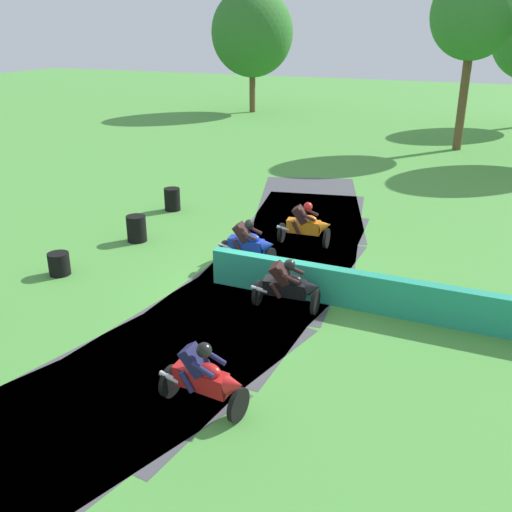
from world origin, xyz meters
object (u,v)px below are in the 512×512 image
at_px(tire_stack_mid_a, 59,264).
at_px(tire_stack_far, 172,199).
at_px(motorcycle_chase_black, 288,286).
at_px(tire_stack_mid_b, 137,229).
at_px(motorcycle_trailing_blue, 249,244).
at_px(motorcycle_lead_red, 205,378).
at_px(motorcycle_fourth_orange, 306,225).

bearing_deg(tire_stack_mid_a, tire_stack_far, 92.48).
distance_m(motorcycle_chase_black, tire_stack_mid_a, 6.32).
bearing_deg(tire_stack_far, tire_stack_mid_b, -78.03).
relative_size(motorcycle_chase_black, tire_stack_far, 2.10).
distance_m(motorcycle_chase_black, motorcycle_trailing_blue, 2.84).
bearing_deg(motorcycle_chase_black, tire_stack_far, 139.24).
bearing_deg(tire_stack_mid_b, motorcycle_lead_red, -47.78).
height_order(motorcycle_fourth_orange, tire_stack_far, motorcycle_fourth_orange).
relative_size(motorcycle_lead_red, tire_stack_far, 2.13).
relative_size(motorcycle_fourth_orange, tire_stack_mid_a, 2.81).
height_order(motorcycle_trailing_blue, tire_stack_mid_b, motorcycle_trailing_blue).
bearing_deg(motorcycle_chase_black, tire_stack_mid_a, -175.75).
height_order(motorcycle_chase_black, tire_stack_mid_b, motorcycle_chase_black).
relative_size(motorcycle_fourth_orange, tire_stack_far, 2.10).
relative_size(motorcycle_lead_red, tire_stack_mid_b, 2.13).
height_order(tire_stack_mid_a, tire_stack_mid_b, tire_stack_mid_b).
bearing_deg(tire_stack_mid_a, tire_stack_mid_b, 82.21).
relative_size(motorcycle_lead_red, tire_stack_mid_a, 2.84).
distance_m(motorcycle_trailing_blue, tire_stack_mid_b, 3.98).
xyz_separation_m(motorcycle_trailing_blue, tire_stack_mid_a, (-4.36, -2.55, -0.36)).
relative_size(motorcycle_lead_red, motorcycle_trailing_blue, 1.01).
height_order(motorcycle_trailing_blue, tire_stack_mid_a, motorcycle_trailing_blue).
bearing_deg(motorcycle_fourth_orange, tire_stack_mid_b, -160.76).
bearing_deg(motorcycle_lead_red, tire_stack_mid_a, 150.60).
bearing_deg(motorcycle_chase_black, motorcycle_fourth_orange, 103.85).
relative_size(tire_stack_mid_a, tire_stack_far, 0.75).
distance_m(motorcycle_lead_red, tire_stack_mid_b, 8.82).
relative_size(motorcycle_trailing_blue, tire_stack_far, 2.11).
relative_size(motorcycle_chase_black, motorcycle_fourth_orange, 1.00).
bearing_deg(motorcycle_trailing_blue, tire_stack_far, 142.25).
xyz_separation_m(motorcycle_lead_red, tire_stack_mid_a, (-6.33, 3.57, -0.36)).
distance_m(tire_stack_mid_a, tire_stack_mid_b, 2.99).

